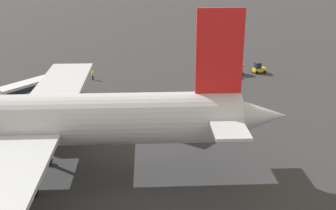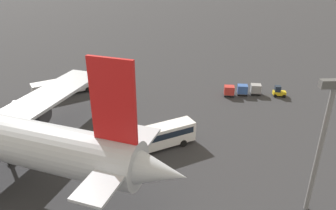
{
  "view_description": "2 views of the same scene",
  "coord_description": "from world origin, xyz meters",
  "px_view_note": "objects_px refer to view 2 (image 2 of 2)",
  "views": [
    {
      "loc": [
        14.56,
        71.5,
        22.6
      ],
      "look_at": [
        -9.12,
        21.63,
        2.03
      ],
      "focal_mm": 45.0,
      "sensor_mm": 36.0,
      "label": 1
    },
    {
      "loc": [
        -10.24,
        65.18,
        25.81
      ],
      "look_at": [
        -12.8,
        19.14,
        3.85
      ],
      "focal_mm": 35.0,
      "sensor_mm": 36.0,
      "label": 2
    }
  ],
  "objects_px": {
    "cargo_cart_red": "(229,90)",
    "baggage_tug": "(279,92)",
    "cargo_cart_blue": "(242,89)",
    "shuttle_bus_far": "(158,136)",
    "cargo_cart_grey": "(256,89)",
    "worker_person": "(125,78)",
    "shuttle_bus_near": "(66,85)"
  },
  "relations": [
    {
      "from": "worker_person",
      "to": "cargo_cart_grey",
      "type": "height_order",
      "value": "cargo_cart_grey"
    },
    {
      "from": "worker_person",
      "to": "cargo_cart_blue",
      "type": "bearing_deg",
      "value": 159.94
    },
    {
      "from": "baggage_tug",
      "to": "cargo_cart_red",
      "type": "distance_m",
      "value": 9.62
    },
    {
      "from": "shuttle_bus_near",
      "to": "worker_person",
      "type": "relative_size",
      "value": 7.07
    },
    {
      "from": "worker_person",
      "to": "cargo_cart_grey",
      "type": "distance_m",
      "value": 27.28
    },
    {
      "from": "baggage_tug",
      "to": "cargo_cart_grey",
      "type": "distance_m",
      "value": 4.35
    },
    {
      "from": "shuttle_bus_far",
      "to": "cargo_cart_red",
      "type": "xyz_separation_m",
      "value": [
        -14.21,
        -17.63,
        -0.79
      ]
    },
    {
      "from": "baggage_tug",
      "to": "cargo_cart_grey",
      "type": "relative_size",
      "value": 1.15
    },
    {
      "from": "baggage_tug",
      "to": "cargo_cart_blue",
      "type": "relative_size",
      "value": 1.15
    },
    {
      "from": "shuttle_bus_far",
      "to": "cargo_cart_grey",
      "type": "height_order",
      "value": "shuttle_bus_far"
    },
    {
      "from": "baggage_tug",
      "to": "cargo_cart_red",
      "type": "relative_size",
      "value": 1.15
    },
    {
      "from": "shuttle_bus_far",
      "to": "baggage_tug",
      "type": "relative_size",
      "value": 4.25
    },
    {
      "from": "cargo_cart_red",
      "to": "shuttle_bus_near",
      "type": "bearing_deg",
      "value": -5.12
    },
    {
      "from": "worker_person",
      "to": "cargo_cart_grey",
      "type": "xyz_separation_m",
      "value": [
        -25.97,
        8.34,
        0.32
      ]
    },
    {
      "from": "baggage_tug",
      "to": "worker_person",
      "type": "height_order",
      "value": "baggage_tug"
    },
    {
      "from": "cargo_cart_grey",
      "to": "cargo_cart_red",
      "type": "xyz_separation_m",
      "value": [
        5.39,
        0.54,
        0.0
      ]
    },
    {
      "from": "shuttle_bus_near",
      "to": "cargo_cart_red",
      "type": "height_order",
      "value": "shuttle_bus_near"
    },
    {
      "from": "cargo_cart_blue",
      "to": "shuttle_bus_near",
      "type": "bearing_deg",
      "value": -4.1
    },
    {
      "from": "cargo_cart_grey",
      "to": "cargo_cart_red",
      "type": "distance_m",
      "value": 5.41
    },
    {
      "from": "shuttle_bus_far",
      "to": "cargo_cart_red",
      "type": "relative_size",
      "value": 4.89
    },
    {
      "from": "shuttle_bus_far",
      "to": "cargo_cart_blue",
      "type": "distance_m",
      "value": 24.71
    },
    {
      "from": "cargo_cart_blue",
      "to": "shuttle_bus_far",
      "type": "bearing_deg",
      "value": 46.82
    },
    {
      "from": "shuttle_bus_near",
      "to": "cargo_cart_grey",
      "type": "distance_m",
      "value": 37.19
    },
    {
      "from": "worker_person",
      "to": "cargo_cart_red",
      "type": "relative_size",
      "value": 0.77
    },
    {
      "from": "shuttle_bus_near",
      "to": "worker_person",
      "type": "distance_m",
      "value": 12.71
    },
    {
      "from": "worker_person",
      "to": "shuttle_bus_near",
      "type": "bearing_deg",
      "value": 28.42
    },
    {
      "from": "shuttle_bus_near",
      "to": "cargo_cart_red",
      "type": "bearing_deg",
      "value": 147.24
    },
    {
      "from": "baggage_tug",
      "to": "cargo_cart_grey",
      "type": "xyz_separation_m",
      "value": [
        4.21,
        -1.06,
        0.25
      ]
    },
    {
      "from": "cargo_cart_red",
      "to": "baggage_tug",
      "type": "bearing_deg",
      "value": 176.85
    },
    {
      "from": "shuttle_bus_far",
      "to": "worker_person",
      "type": "distance_m",
      "value": 27.28
    },
    {
      "from": "shuttle_bus_near",
      "to": "cargo_cart_blue",
      "type": "bearing_deg",
      "value": 148.26
    },
    {
      "from": "baggage_tug",
      "to": "cargo_cart_red",
      "type": "xyz_separation_m",
      "value": [
        9.6,
        -0.53,
        0.25
      ]
    }
  ]
}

